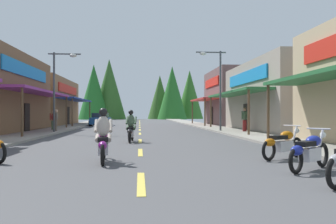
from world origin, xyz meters
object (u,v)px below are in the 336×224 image
Objects in this scene: streetlamp_left at (60,80)px; rider_cruising_lead at (103,140)px; rider_cruising_trailing at (131,129)px; pedestrian_waiting at (56,119)px; pedestrian_by_shop at (245,118)px; motorcycle_parked_right_3 at (283,143)px; streetlamp_right at (216,79)px; pedestrian_browsing at (54,119)px; motorcycle_parked_right_2 at (309,151)px; parked_car_curbside at (101,119)px.

streetlamp_left is 15.62m from rider_cruising_lead.
rider_cruising_lead is 1.00× the size of rider_cruising_trailing.
pedestrian_by_shop is at bearing 151.47° from pedestrian_waiting.
motorcycle_parked_right_3 is at bearing -90.73° from rider_cruising_lead.
pedestrian_by_shop reaches higher than rider_cruising_trailing.
pedestrian_waiting is (-11.56, 0.51, -2.94)m from streetlamp_right.
rider_cruising_lead is (4.45, -14.66, -3.05)m from streetlamp_left.
pedestrian_by_shop is (7.81, 7.11, 0.40)m from rider_cruising_trailing.
pedestrian_waiting is (-4.95, 15.83, 0.31)m from rider_cruising_lead.
pedestrian_waiting reaches higher than rider_cruising_lead.
pedestrian_browsing reaches higher than rider_cruising_trailing.
parked_car_curbside is at bearing 65.44° from motorcycle_parked_right_2.
pedestrian_browsing is at bearing -93.35° from pedestrian_waiting.
streetlamp_left is at bearing -4.81° from pedestrian_browsing.
parked_car_curbside is at bearing 125.03° from streetlamp_right.
motorcycle_parked_right_3 is at bearing -140.72° from rider_cruising_trailing.
streetlamp_left is 0.94× the size of streetlamp_right.
parked_car_curbside is (-3.85, 22.25, 0.03)m from rider_cruising_trailing.
rider_cruising_lead is 18.61m from pedestrian_browsing.
parked_car_curbside reaches higher than motorcycle_parked_right_3.
parked_car_curbside is at bearing 143.54° from pedestrian_browsing.
pedestrian_waiting is (-5.58, 8.74, 0.31)m from rider_cruising_trailing.
motorcycle_parked_right_3 is 20.61m from pedestrian_browsing.
streetlamp_right is 1.36× the size of parked_car_curbside.
streetlamp_left is 1.28× the size of parked_car_curbside.
motorcycle_parked_right_2 is 0.94× the size of motorcycle_parked_right_3.
motorcycle_parked_right_2 is (-1.37, -17.17, -3.42)m from streetlamp_right.
streetlamp_left reaches higher than pedestrian_waiting.
pedestrian_browsing is (-11.05, 17.40, 0.44)m from motorcycle_parked_right_3.
motorcycle_parked_right_2 is at bearing -94.58° from streetlamp_right.
rider_cruising_lead is at bearing -7.49° from pedestrian_browsing.
pedestrian_waiting is at bearing 174.95° from parked_car_curbside.
rider_cruising_trailing is (-4.61, 8.94, 0.17)m from motorcycle_parked_right_2.
pedestrian_by_shop is at bearing 38.99° from motorcycle_parked_right_2.
rider_cruising_lead is at bearing 148.95° from motorcycle_parked_right_3.
motorcycle_parked_right_3 is 5.47m from rider_cruising_lead.
rider_cruising_trailing is at bearing 100.94° from pedestrian_waiting.
streetlamp_right is 3.57m from pedestrian_by_shop.
streetlamp_left reaches higher than pedestrian_browsing.
motorcycle_parked_right_2 is 2.21m from motorcycle_parked_right_3.
pedestrian_by_shop is at bearing -2.03° from streetlamp_left.
motorcycle_parked_right_3 is at bearing 7.45° from pedestrian_browsing.
rider_cruising_lead is at bearing -73.11° from streetlamp_left.
streetlamp_left is at bearing 90.02° from motorcycle_parked_right_3.
motorcycle_parked_right_2 is 32.32m from parked_car_curbside.
streetlamp_left reaches higher than rider_cruising_trailing.
rider_cruising_lead is 16.59m from pedestrian_waiting.
rider_cruising_lead is 1.33× the size of pedestrian_browsing.
pedestrian_waiting is at bearing -124.03° from pedestrian_by_shop.
rider_cruising_lead reaches higher than motorcycle_parked_right_2.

